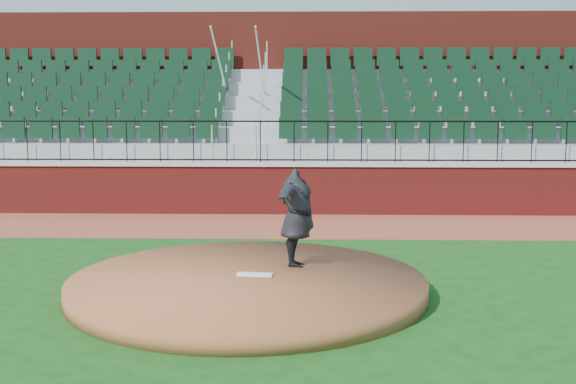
# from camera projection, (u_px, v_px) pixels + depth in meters

# --- Properties ---
(ground) EXTENTS (90.00, 90.00, 0.00)m
(ground) POSITION_uv_depth(u_px,v_px,m) (285.00, 288.00, 11.27)
(ground) COLOR #134514
(ground) RESTS_ON ground
(warning_track) EXTENTS (34.00, 3.20, 0.01)m
(warning_track) POSITION_uv_depth(u_px,v_px,m) (293.00, 225.00, 16.62)
(warning_track) COLOR brown
(warning_track) RESTS_ON ground
(field_wall) EXTENTS (34.00, 0.35, 1.20)m
(field_wall) POSITION_uv_depth(u_px,v_px,m) (294.00, 190.00, 18.13)
(field_wall) COLOR maroon
(field_wall) RESTS_ON ground
(wall_cap) EXTENTS (34.00, 0.45, 0.10)m
(wall_cap) POSITION_uv_depth(u_px,v_px,m) (294.00, 164.00, 18.04)
(wall_cap) COLOR #B7B7B7
(wall_cap) RESTS_ON field_wall
(wall_railing) EXTENTS (34.00, 0.05, 1.00)m
(wall_railing) POSITION_uv_depth(u_px,v_px,m) (294.00, 142.00, 17.96)
(wall_railing) COLOR black
(wall_railing) RESTS_ON wall_cap
(seating_stands) EXTENTS (34.00, 5.10, 4.60)m
(seating_stands) POSITION_uv_depth(u_px,v_px,m) (296.00, 118.00, 20.59)
(seating_stands) COLOR gray
(seating_stands) RESTS_ON ground
(concourse_wall) EXTENTS (34.00, 0.50, 5.50)m
(concourse_wall) POSITION_uv_depth(u_px,v_px,m) (297.00, 100.00, 23.31)
(concourse_wall) COLOR maroon
(concourse_wall) RESTS_ON ground
(pitchers_mound) EXTENTS (5.36, 5.36, 0.25)m
(pitchers_mound) POSITION_uv_depth(u_px,v_px,m) (248.00, 285.00, 10.97)
(pitchers_mound) COLOR brown
(pitchers_mound) RESTS_ON ground
(pitching_rubber) EXTENTS (0.55, 0.20, 0.04)m
(pitching_rubber) POSITION_uv_depth(u_px,v_px,m) (255.00, 274.00, 11.06)
(pitching_rubber) COLOR white
(pitching_rubber) RESTS_ON pitchers_mound
(pitcher) EXTENTS (0.77, 1.98, 1.57)m
(pitcher) POSITION_uv_depth(u_px,v_px,m) (297.00, 218.00, 11.57)
(pitcher) COLOR black
(pitcher) RESTS_ON pitchers_mound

